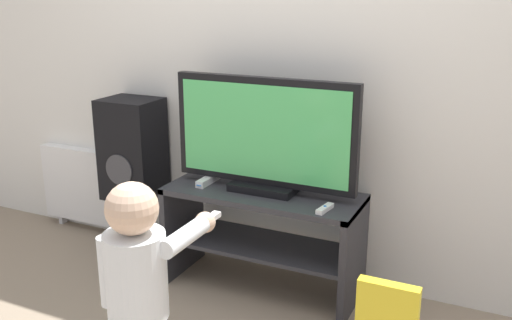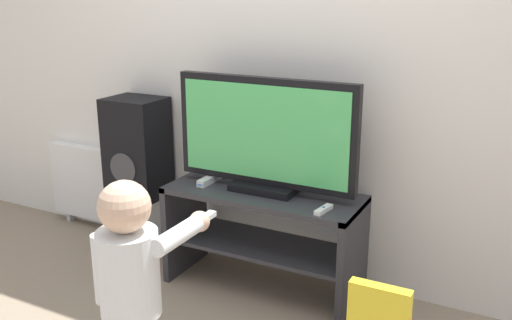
# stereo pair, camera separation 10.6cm
# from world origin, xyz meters

# --- Properties ---
(ground_plane) EXTENTS (16.00, 16.00, 0.00)m
(ground_plane) POSITION_xyz_m (0.00, 0.00, 0.00)
(ground_plane) COLOR gray
(wall_back) EXTENTS (10.00, 0.06, 2.60)m
(wall_back) POSITION_xyz_m (0.00, 0.49, 1.30)
(wall_back) COLOR silver
(wall_back) RESTS_ON ground_plane
(tv_stand) EXTENTS (1.05, 0.41, 0.56)m
(tv_stand) POSITION_xyz_m (0.00, 0.21, 0.37)
(tv_stand) COLOR #2D2D33
(tv_stand) RESTS_ON ground_plane
(television) EXTENTS (1.00, 0.20, 0.60)m
(television) POSITION_xyz_m (0.00, 0.22, 0.86)
(television) COLOR black
(television) RESTS_ON tv_stand
(game_console) EXTENTS (0.05, 0.20, 0.04)m
(game_console) POSITION_xyz_m (-0.33, 0.20, 0.58)
(game_console) COLOR white
(game_console) RESTS_ON tv_stand
(remote_primary) EXTENTS (0.05, 0.13, 0.03)m
(remote_primary) POSITION_xyz_m (0.38, 0.09, 0.57)
(remote_primary) COLOR white
(remote_primary) RESTS_ON tv_stand
(child) EXTENTS (0.35, 0.51, 0.92)m
(child) POSITION_xyz_m (-0.06, -0.80, 0.54)
(child) COLOR #3F4C72
(child) RESTS_ON ground_plane
(speaker_tower) EXTENTS (0.34, 0.30, 0.97)m
(speaker_tower) POSITION_xyz_m (-0.90, 0.30, 0.63)
(speaker_tower) COLOR black
(speaker_tower) RESTS_ON ground_plane
(radiator) EXTENTS (0.66, 0.08, 0.57)m
(radiator) POSITION_xyz_m (-1.42, 0.42, 0.31)
(radiator) COLOR white
(radiator) RESTS_ON ground_plane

